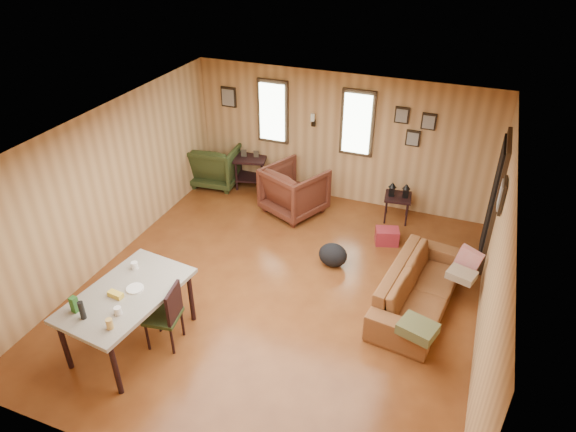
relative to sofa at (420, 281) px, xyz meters
name	(u,v)px	position (x,y,z in m)	size (l,w,h in m)	color
room	(296,213)	(-1.77, -0.16, 0.79)	(5.54, 6.04, 2.44)	brown
sofa	(420,281)	(0.00, 0.00, 0.00)	(2.10, 0.61, 0.82)	brown
recliner_brown	(294,188)	(-2.51, 1.76, 0.08)	(0.94, 0.88, 0.97)	#522518
recliner_green	(216,162)	(-4.35, 2.25, 0.05)	(0.89, 0.83, 0.92)	#2A3518
end_table	(251,166)	(-3.66, 2.40, 0.02)	(0.72, 0.68, 0.77)	black
side_table	(398,195)	(-0.73, 2.17, 0.08)	(0.51, 0.51, 0.73)	black
cooler	(387,236)	(-0.72, 1.36, -0.28)	(0.43, 0.36, 0.27)	maroon
backpack	(333,255)	(-1.38, 0.45, -0.22)	(0.48, 0.37, 0.39)	black
sofa_pillows	(443,295)	(0.33, -0.31, 0.10)	(0.91, 1.88, 0.38)	#4B4D2B
dining_table	(126,298)	(-3.26, -2.06, 0.33)	(1.14, 1.70, 1.05)	gray
dining_chair	(168,313)	(-2.81, -1.89, 0.10)	(0.47, 0.47, 0.90)	#2A3518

